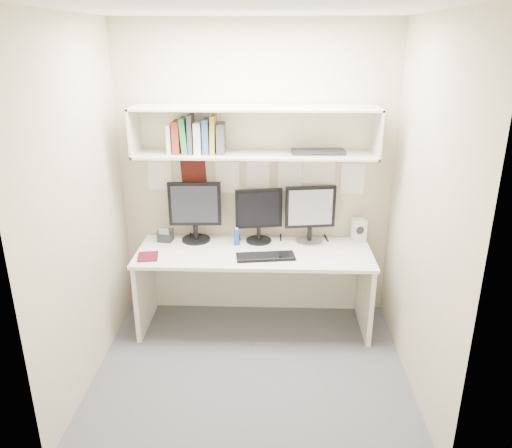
{
  "coord_description": "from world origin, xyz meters",
  "views": [
    {
      "loc": [
        0.15,
        -3.26,
        2.44
      ],
      "look_at": [
        0.03,
        0.35,
        1.09
      ],
      "focal_mm": 35.0,
      "sensor_mm": 36.0,
      "label": 1
    }
  ],
  "objects_px": {
    "monitor_left": "(195,210)",
    "monitor_right": "(310,212)",
    "keyboard": "(266,257)",
    "speaker": "(359,230)",
    "desk": "(254,288)",
    "maroon_notebook": "(148,257)",
    "monitor_center": "(259,213)",
    "desk_phone": "(165,235)"
  },
  "relations": [
    {
      "from": "monitor_right",
      "to": "maroon_notebook",
      "type": "distance_m",
      "value": 1.44
    },
    {
      "from": "speaker",
      "to": "keyboard",
      "type": "bearing_deg",
      "value": -171.3
    },
    {
      "from": "desk",
      "to": "speaker",
      "type": "bearing_deg",
      "value": 14.6
    },
    {
      "from": "desk",
      "to": "speaker",
      "type": "distance_m",
      "value": 1.06
    },
    {
      "from": "desk",
      "to": "maroon_notebook",
      "type": "xyz_separation_m",
      "value": [
        -0.88,
        -0.17,
        0.37
      ]
    },
    {
      "from": "desk",
      "to": "monitor_left",
      "type": "height_order",
      "value": "monitor_left"
    },
    {
      "from": "monitor_center",
      "to": "desk_phone",
      "type": "relative_size",
      "value": 3.28
    },
    {
      "from": "monitor_left",
      "to": "maroon_notebook",
      "type": "height_order",
      "value": "monitor_left"
    },
    {
      "from": "desk_phone",
      "to": "monitor_right",
      "type": "bearing_deg",
      "value": 10.6
    },
    {
      "from": "speaker",
      "to": "desk",
      "type": "bearing_deg",
      "value": 177.99
    },
    {
      "from": "monitor_right",
      "to": "desk_phone",
      "type": "xyz_separation_m",
      "value": [
        -1.28,
        -0.04,
        -0.22
      ]
    },
    {
      "from": "monitor_right",
      "to": "monitor_center",
      "type": "bearing_deg",
      "value": 171.36
    },
    {
      "from": "maroon_notebook",
      "to": "monitor_center",
      "type": "bearing_deg",
      "value": 13.26
    },
    {
      "from": "monitor_left",
      "to": "monitor_right",
      "type": "bearing_deg",
      "value": -2.46
    },
    {
      "from": "maroon_notebook",
      "to": "speaker",
      "type": "bearing_deg",
      "value": 2.94
    },
    {
      "from": "monitor_center",
      "to": "monitor_right",
      "type": "xyz_separation_m",
      "value": [
        0.45,
        -0.0,
        0.01
      ]
    },
    {
      "from": "monitor_left",
      "to": "speaker",
      "type": "xyz_separation_m",
      "value": [
        1.45,
        0.02,
        -0.18
      ]
    },
    {
      "from": "maroon_notebook",
      "to": "monitor_right",
      "type": "bearing_deg",
      "value": 6.06
    },
    {
      "from": "monitor_center",
      "to": "keyboard",
      "type": "height_order",
      "value": "monitor_center"
    },
    {
      "from": "desk",
      "to": "monitor_left",
      "type": "bearing_deg",
      "value": 157.59
    },
    {
      "from": "monitor_left",
      "to": "keyboard",
      "type": "relative_size",
      "value": 1.12
    },
    {
      "from": "desk",
      "to": "maroon_notebook",
      "type": "height_order",
      "value": "maroon_notebook"
    },
    {
      "from": "monitor_left",
      "to": "speaker",
      "type": "relative_size",
      "value": 2.56
    },
    {
      "from": "monitor_right",
      "to": "speaker",
      "type": "xyz_separation_m",
      "value": [
        0.44,
        0.02,
        -0.17
      ]
    },
    {
      "from": "maroon_notebook",
      "to": "desk_phone",
      "type": "height_order",
      "value": "desk_phone"
    },
    {
      "from": "monitor_left",
      "to": "maroon_notebook",
      "type": "xyz_separation_m",
      "value": [
        -0.35,
        -0.39,
        -0.28
      ]
    },
    {
      "from": "monitor_center",
      "to": "desk_phone",
      "type": "height_order",
      "value": "monitor_center"
    },
    {
      "from": "monitor_left",
      "to": "monitor_center",
      "type": "xyz_separation_m",
      "value": [
        0.56,
        0.0,
        -0.03
      ]
    },
    {
      "from": "speaker",
      "to": "maroon_notebook",
      "type": "relative_size",
      "value": 1.05
    },
    {
      "from": "keyboard",
      "to": "speaker",
      "type": "xyz_separation_m",
      "value": [
        0.82,
        0.39,
        0.09
      ]
    },
    {
      "from": "monitor_left",
      "to": "monitor_center",
      "type": "distance_m",
      "value": 0.56
    },
    {
      "from": "desk",
      "to": "monitor_center",
      "type": "distance_m",
      "value": 0.66
    },
    {
      "from": "monitor_right",
      "to": "keyboard",
      "type": "xyz_separation_m",
      "value": [
        -0.38,
        -0.37,
        -0.26
      ]
    },
    {
      "from": "desk_phone",
      "to": "maroon_notebook",
      "type": "bearing_deg",
      "value": -93.16
    },
    {
      "from": "keyboard",
      "to": "desk_phone",
      "type": "relative_size",
      "value": 3.28
    },
    {
      "from": "keyboard",
      "to": "speaker",
      "type": "relative_size",
      "value": 2.29
    },
    {
      "from": "keyboard",
      "to": "monitor_left",
      "type": "bearing_deg",
      "value": 141.91
    },
    {
      "from": "keyboard",
      "to": "maroon_notebook",
      "type": "distance_m",
      "value": 0.98
    },
    {
      "from": "monitor_center",
      "to": "maroon_notebook",
      "type": "distance_m",
      "value": 1.02
    },
    {
      "from": "keyboard",
      "to": "maroon_notebook",
      "type": "relative_size",
      "value": 2.4
    },
    {
      "from": "keyboard",
      "to": "speaker",
      "type": "distance_m",
      "value": 0.91
    },
    {
      "from": "maroon_notebook",
      "to": "monitor_left",
      "type": "bearing_deg",
      "value": 38.39
    }
  ]
}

